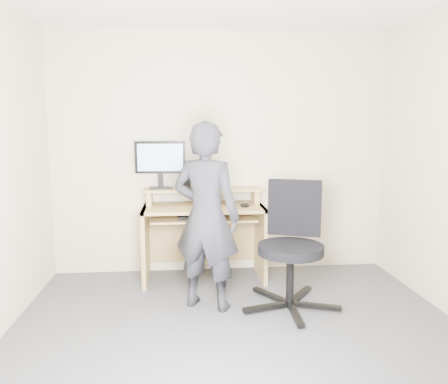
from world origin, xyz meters
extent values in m
plane|color=#57575C|center=(0.00, 0.00, 0.00)|extent=(3.50, 3.50, 0.00)
cube|color=beige|center=(0.00, 1.75, 1.25)|extent=(3.50, 0.02, 2.50)
cube|color=tan|center=(-0.78, 1.45, 0.38)|extent=(0.04, 0.60, 0.75)
cube|color=tan|center=(0.38, 1.45, 0.38)|extent=(0.04, 0.60, 0.75)
cube|color=tan|center=(-0.20, 1.45, 0.73)|extent=(1.20, 0.60, 0.03)
cube|color=tan|center=(-0.20, 1.37, 0.64)|extent=(1.02, 0.38, 0.02)
cube|color=tan|center=(-0.74, 1.60, 0.82)|extent=(0.05, 0.28, 0.15)
cube|color=tan|center=(0.34, 1.60, 0.82)|extent=(0.05, 0.28, 0.15)
cube|color=tan|center=(-0.20, 1.60, 0.90)|extent=(1.20, 0.30, 0.02)
cube|color=tan|center=(-0.20, 1.74, 0.42)|extent=(1.20, 0.03, 0.65)
cube|color=black|center=(-0.63, 1.62, 0.92)|extent=(0.22, 0.14, 0.02)
cube|color=black|center=(-0.63, 1.64, 1.00)|extent=(0.05, 0.04, 0.14)
cube|color=black|center=(-0.63, 1.61, 1.23)|extent=(0.50, 0.06, 0.32)
cube|color=#8CBFF3|center=(-0.63, 1.59, 1.23)|extent=(0.45, 0.03, 0.27)
cube|color=black|center=(-0.36, 1.64, 1.01)|extent=(0.08, 0.13, 0.20)
cylinder|color=#B7B8BC|center=(-0.10, 1.58, 1.00)|extent=(0.10, 0.10, 0.18)
cube|color=black|center=(0.04, 1.55, 0.92)|extent=(0.09, 0.14, 0.01)
cube|color=black|center=(-0.45, 1.54, 0.93)|extent=(0.06, 0.05, 0.03)
torus|color=silver|center=(-0.46, 1.67, 0.92)|extent=(0.17, 0.17, 0.06)
cube|color=black|center=(-0.22, 1.36, 0.67)|extent=(0.47, 0.20, 0.03)
ellipsoid|color=black|center=(0.20, 1.35, 0.77)|extent=(0.10, 0.07, 0.04)
cube|color=black|center=(0.70, 0.57, 0.04)|extent=(0.41, 0.20, 0.03)
cube|color=black|center=(0.62, 0.82, 0.04)|extent=(0.30, 0.36, 0.03)
cube|color=black|center=(0.37, 0.83, 0.04)|extent=(0.28, 0.38, 0.03)
cube|color=black|center=(0.28, 0.59, 0.04)|extent=(0.42, 0.17, 0.03)
cube|color=black|center=(0.48, 0.43, 0.04)|extent=(0.07, 0.42, 0.03)
cylinder|color=black|center=(0.49, 0.65, 0.28)|extent=(0.07, 0.07, 0.44)
cylinder|color=black|center=(0.49, 0.65, 0.52)|extent=(0.55, 0.55, 0.08)
cube|color=black|center=(0.57, 0.87, 0.83)|extent=(0.46, 0.22, 0.50)
imported|color=black|center=(-0.21, 0.75, 0.79)|extent=(0.68, 0.59, 1.58)
camera|label=1|loc=(-0.40, -2.82, 1.54)|focal=35.00mm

